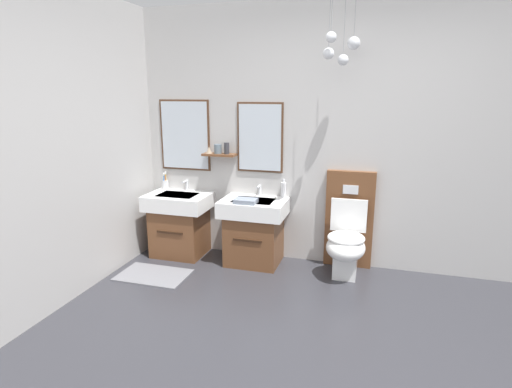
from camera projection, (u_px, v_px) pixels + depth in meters
name	position (u px, v px, depth m)	size (l,w,h in m)	color
ground_plane	(319.00, 387.00, 2.62)	(5.87, 5.23, 0.10)	#2D2D33
wall_back	(350.00, 138.00, 4.12)	(4.67, 0.62, 2.63)	#B7B5B2
wall_left	(3.00, 158.00, 2.92)	(0.12, 4.03, 2.63)	#B7B5B2
bath_mat	(154.00, 275.00, 4.09)	(0.68, 0.44, 0.01)	slate
vanity_sink_left	(180.00, 222.00, 4.57)	(0.67, 0.52, 0.69)	brown
tap_on_left_sink	(186.00, 184.00, 4.66)	(0.03, 0.13, 0.11)	silver
vanity_sink_right	(254.00, 229.00, 4.34)	(0.67, 0.52, 0.69)	brown
tap_on_right_sink	(259.00, 189.00, 4.42)	(0.03, 0.13, 0.11)	silver
toilet	(347.00, 236.00, 4.09)	(0.48, 0.62, 1.00)	brown
toothbrush_cup	(165.00, 184.00, 4.72)	(0.07, 0.07, 0.20)	silver
soap_dispenser	(284.00, 189.00, 4.34)	(0.06, 0.06, 0.19)	white
folded_hand_towel	(246.00, 201.00, 4.12)	(0.22, 0.16, 0.04)	gray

